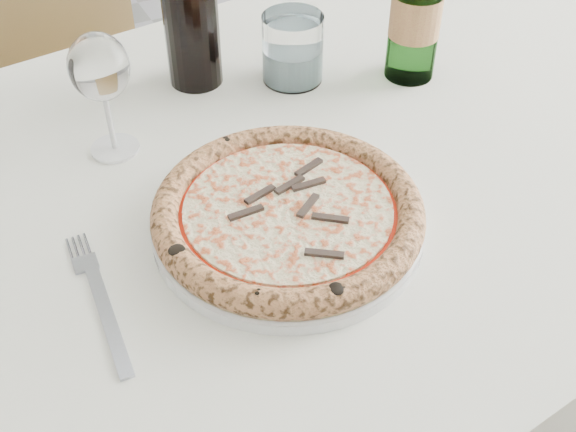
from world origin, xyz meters
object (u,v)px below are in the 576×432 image
(dining_table, at_px, (253,232))
(plate, at_px, (288,223))
(chair_far, at_px, (86,58))
(pizza, at_px, (288,212))
(wine_glass, at_px, (100,70))
(beer_bottle, at_px, (417,4))
(tumbler, at_px, (293,53))

(dining_table, distance_m, plate, 0.14)
(chair_far, bearing_deg, pizza, -87.67)
(wine_glass, height_order, beer_bottle, beer_bottle)
(pizza, bearing_deg, beer_bottle, 35.21)
(pizza, height_order, beer_bottle, beer_bottle)
(dining_table, bearing_deg, beer_bottle, 20.65)
(wine_glass, distance_m, tumbler, 0.29)
(chair_far, xyz_separation_m, plate, (0.04, -0.88, 0.23))
(chair_far, xyz_separation_m, beer_bottle, (0.34, -0.66, 0.33))
(dining_table, xyz_separation_m, beer_bottle, (0.30, 0.11, 0.20))
(pizza, bearing_deg, wine_glass, 119.24)
(chair_far, bearing_deg, plate, -87.67)
(beer_bottle, bearing_deg, wine_glass, 177.94)
(dining_table, height_order, plate, plate)
(chair_far, relative_size, tumbler, 9.65)
(plate, relative_size, tumbler, 3.12)
(tumbler, distance_m, beer_bottle, 0.18)
(plate, height_order, beer_bottle, beer_bottle)
(pizza, height_order, tumbler, tumbler)
(wine_glass, bearing_deg, chair_far, 81.78)
(dining_table, height_order, tumbler, tumbler)
(chair_far, height_order, plate, chair_far)
(wine_glass, bearing_deg, dining_table, -45.29)
(dining_table, relative_size, pizza, 5.15)
(dining_table, xyz_separation_m, tumbler, (0.15, 0.18, 0.13))
(dining_table, relative_size, beer_bottle, 5.64)
(beer_bottle, bearing_deg, chair_far, 117.21)
(beer_bottle, bearing_deg, dining_table, -159.35)
(dining_table, distance_m, pizza, 0.15)
(pizza, height_order, wine_glass, wine_glass)
(pizza, bearing_deg, tumbler, 62.03)
(pizza, xyz_separation_m, beer_bottle, (0.30, 0.21, 0.08))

